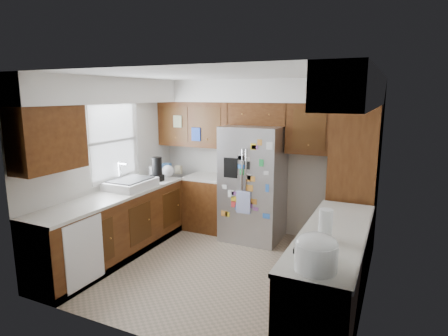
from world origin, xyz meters
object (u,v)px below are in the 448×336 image
at_px(pantry, 354,183).
at_px(fridge, 253,184).
at_px(rice_cooker, 316,251).
at_px(paper_towel, 326,224).

relative_size(pantry, fridge, 1.19).
xyz_separation_m(rice_cooker, paper_towel, (-0.05, 0.69, -0.01)).
relative_size(rice_cooker, paper_towel, 1.18).
bearing_deg(fridge, pantry, -2.06).
relative_size(pantry, paper_towel, 7.36).
distance_m(pantry, paper_towel, 1.84).
height_order(pantry, rice_cooker, pantry).
height_order(pantry, fridge, pantry).
bearing_deg(pantry, fridge, 177.94).
height_order(rice_cooker, paper_towel, rice_cooker).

